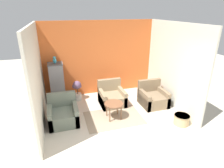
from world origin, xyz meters
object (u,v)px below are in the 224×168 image
(coffee_table, at_px, (114,105))
(potted_plant, at_px, (77,89))
(birdcage, at_px, (57,83))
(armchair_right, at_px, (153,98))
(wicker_basket, at_px, (182,119))
(armchair_left, at_px, (63,114))
(armchair_middle, at_px, (112,97))
(parrot, at_px, (55,60))

(coffee_table, height_order, potted_plant, potted_plant)
(birdcage, height_order, potted_plant, birdcage)
(armchair_right, relative_size, wicker_basket, 1.90)
(armchair_left, height_order, armchair_right, same)
(armchair_left, bearing_deg, birdcage, 93.43)
(armchair_left, distance_m, armchair_middle, 1.82)
(birdcage, height_order, wicker_basket, birdcage)
(coffee_table, height_order, armchair_right, armchair_right)
(armchair_middle, height_order, wicker_basket, armchair_middle)
(coffee_table, xyz_separation_m, parrot, (-1.57, 1.64, 1.10))
(coffee_table, relative_size, potted_plant, 0.78)
(coffee_table, distance_m, armchair_left, 1.51)
(armchair_right, relative_size, parrot, 3.40)
(potted_plant, bearing_deg, birdcage, 176.63)
(armchair_middle, bearing_deg, parrot, 157.47)
(coffee_table, height_order, parrot, parrot)
(armchair_left, relative_size, birdcage, 0.60)
(coffee_table, bearing_deg, parrot, 133.75)
(coffee_table, height_order, birdcage, birdcage)
(potted_plant, relative_size, wicker_basket, 1.62)
(wicker_basket, bearing_deg, armchair_right, 99.81)
(coffee_table, relative_size, parrot, 2.25)
(parrot, height_order, potted_plant, parrot)
(armchair_left, bearing_deg, wicker_basket, -18.60)
(birdcage, distance_m, wicker_basket, 4.23)
(wicker_basket, bearing_deg, birdcage, 143.15)
(potted_plant, bearing_deg, parrot, 176.45)
(armchair_right, bearing_deg, armchair_left, -175.68)
(armchair_left, distance_m, parrot, 1.91)
(armchair_left, xyz_separation_m, potted_plant, (0.58, 1.38, 0.16))
(armchair_left, xyz_separation_m, birdcage, (-0.08, 1.41, 0.44))
(parrot, bearing_deg, armchair_middle, -22.53)
(armchair_right, distance_m, birdcage, 3.37)
(birdcage, height_order, parrot, parrot)
(armchair_left, relative_size, parrot, 3.40)
(coffee_table, distance_m, parrot, 2.52)
(armchair_middle, bearing_deg, wicker_basket, -48.37)
(potted_plant, bearing_deg, armchair_middle, -32.12)
(armchair_right, xyz_separation_m, birdcage, (-3.13, 1.19, 0.44))
(armchair_left, height_order, wicker_basket, armchair_left)
(armchair_right, bearing_deg, parrot, 159.21)
(parrot, bearing_deg, wicker_basket, -36.87)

